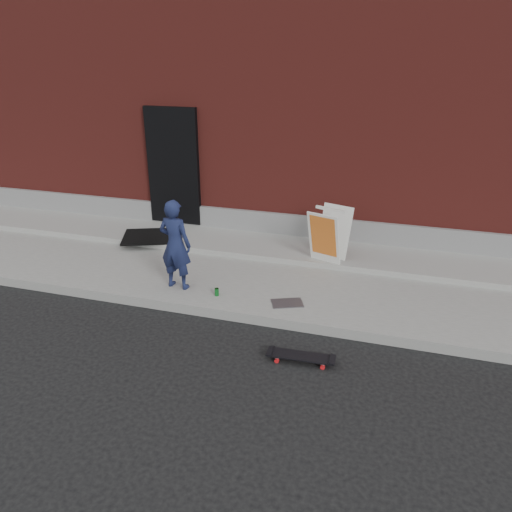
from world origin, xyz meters
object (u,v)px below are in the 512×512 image
(child, at_px, (175,245))
(pizza_sign, at_px, (329,234))
(soda_can, at_px, (217,292))
(skateboard, at_px, (301,357))

(child, xyz_separation_m, pizza_sign, (2.07, 1.47, -0.14))
(pizza_sign, xyz_separation_m, soda_can, (-1.39, -1.58, -0.49))
(skateboard, relative_size, soda_can, 6.95)
(pizza_sign, bearing_deg, child, -144.66)
(pizza_sign, bearing_deg, soda_can, -131.36)
(soda_can, bearing_deg, pizza_sign, 48.64)
(skateboard, relative_size, pizza_sign, 0.91)
(pizza_sign, relative_size, soda_can, 7.62)
(pizza_sign, distance_m, soda_can, 2.16)
(child, bearing_deg, pizza_sign, -139.02)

